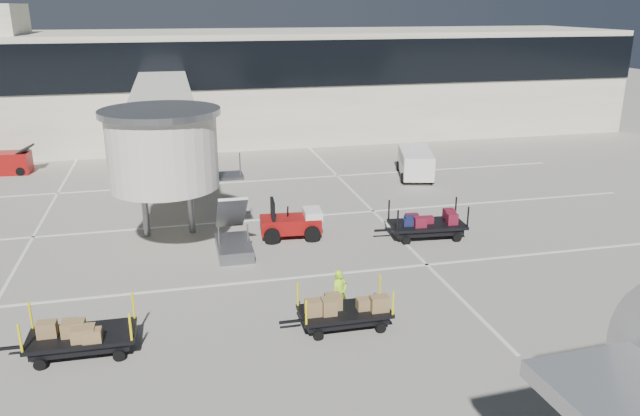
% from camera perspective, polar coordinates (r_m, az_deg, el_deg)
% --- Properties ---
extents(ground, '(140.00, 140.00, 0.00)m').
position_cam_1_polar(ground, '(22.14, -2.85, -8.64)').
color(ground, '#A4A093').
rests_on(ground, ground).
extents(lane_markings, '(40.00, 30.00, 0.02)m').
position_cam_1_polar(lane_markings, '(30.59, -7.31, -1.00)').
color(lane_markings, white).
rests_on(lane_markings, ground).
extents(terminal, '(64.00, 12.11, 15.20)m').
position_cam_1_polar(terminal, '(49.84, -9.83, 11.14)').
color(terminal, white).
rests_on(terminal, ground).
extents(jet_bridge, '(5.70, 20.40, 6.03)m').
position_cam_1_polar(jet_bridge, '(32.23, -14.10, 7.45)').
color(jet_bridge, silver).
rests_on(jet_bridge, ground).
extents(baggage_tug, '(2.80, 1.91, 1.77)m').
position_cam_1_polar(baggage_tug, '(27.87, -2.57, -1.41)').
color(baggage_tug, maroon).
rests_on(baggage_tug, ground).
extents(suitcase_cart, '(4.12, 1.90, 1.59)m').
position_cam_1_polar(suitcase_cart, '(28.29, 10.06, -1.56)').
color(suitcase_cart, black).
rests_on(suitcase_cart, ground).
extents(box_cart_near, '(3.60, 1.46, 1.41)m').
position_cam_1_polar(box_cart_near, '(20.39, 2.31, -9.44)').
color(box_cart_near, black).
rests_on(box_cart_near, ground).
extents(box_cart_far, '(3.84, 1.59, 1.50)m').
position_cam_1_polar(box_cart_far, '(20.24, -21.14, -10.92)').
color(box_cart_far, black).
rests_on(box_cart_far, ground).
extents(ground_worker, '(0.69, 0.58, 1.62)m').
position_cam_1_polar(ground_worker, '(20.98, 1.81, -7.75)').
color(ground_worker, '#ABFF1A').
rests_on(ground_worker, ground).
extents(minivan, '(2.81, 4.62, 1.64)m').
position_cam_1_polar(minivan, '(38.12, 8.69, 4.31)').
color(minivan, white).
rests_on(minivan, ground).
extents(belt_loader, '(3.69, 1.65, 1.74)m').
position_cam_1_polar(belt_loader, '(43.03, -27.10, 3.66)').
color(belt_loader, maroon).
rests_on(belt_loader, ground).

